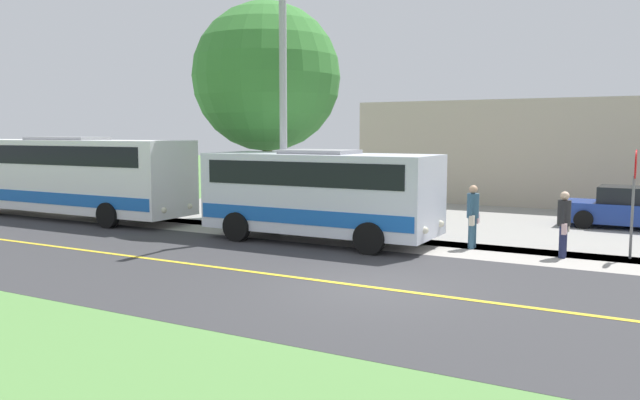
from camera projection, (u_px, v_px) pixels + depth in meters
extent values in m
plane|color=#548442|center=(371.00, 288.00, 13.41)|extent=(120.00, 120.00, 0.00)
cube|color=#333335|center=(371.00, 287.00, 13.41)|extent=(8.00, 100.00, 0.01)
cube|color=#9E9991|center=(445.00, 248.00, 17.95)|extent=(2.40, 100.00, 0.01)
cube|color=gray|center=(584.00, 224.00, 22.80)|extent=(14.00, 36.00, 0.01)
cube|color=gold|center=(371.00, 287.00, 13.41)|extent=(0.16, 100.00, 0.00)
cube|color=silver|center=(320.00, 192.00, 19.01)|extent=(2.52, 7.16, 2.33)
cube|color=blue|center=(320.00, 212.00, 19.08)|extent=(2.56, 7.02, 0.44)
cube|color=black|center=(320.00, 172.00, 18.94)|extent=(2.56, 6.45, 0.70)
cube|color=gray|center=(320.00, 152.00, 18.88)|extent=(1.51, 2.15, 0.12)
cylinder|color=black|center=(403.00, 226.00, 19.17)|extent=(0.25, 0.90, 0.90)
cylinder|color=black|center=(369.00, 238.00, 16.97)|extent=(0.25, 0.90, 0.90)
cylinder|color=black|center=(281.00, 217.00, 21.28)|extent=(0.25, 0.90, 0.90)
cylinder|color=black|center=(237.00, 227.00, 19.08)|extent=(0.25, 0.90, 0.90)
sphere|color=#F2EACC|center=(441.00, 224.00, 17.99)|extent=(0.20, 0.20, 0.20)
sphere|color=#F2EACC|center=(425.00, 230.00, 16.78)|extent=(0.20, 0.20, 0.20)
cube|color=white|center=(68.00, 175.00, 24.25)|extent=(2.42, 10.93, 2.69)
cube|color=blue|center=(69.00, 195.00, 24.34)|extent=(2.46, 10.71, 0.44)
cube|color=black|center=(67.00, 154.00, 24.17)|extent=(2.46, 9.84, 0.70)
cube|color=gray|center=(67.00, 138.00, 24.10)|extent=(1.45, 3.28, 0.12)
cylinder|color=black|center=(157.00, 208.00, 23.83)|extent=(0.25, 0.90, 0.90)
cylinder|color=black|center=(108.00, 215.00, 21.72)|extent=(0.25, 0.90, 0.90)
cylinder|color=black|center=(39.00, 199.00, 27.05)|extent=(0.25, 0.90, 0.90)
sphere|color=#F2EACC|center=(190.00, 206.00, 22.33)|extent=(0.20, 0.20, 0.20)
sphere|color=#F2EACC|center=(164.00, 210.00, 21.17)|extent=(0.20, 0.20, 0.20)
cylinder|color=#1E2347|center=(563.00, 241.00, 16.67)|extent=(0.18, 0.18, 0.86)
cylinder|color=#1E2347|center=(562.00, 242.00, 16.49)|extent=(0.18, 0.18, 0.86)
cylinder|color=#262628|center=(564.00, 213.00, 16.50)|extent=(0.34, 0.34, 0.68)
sphere|color=beige|center=(565.00, 196.00, 16.45)|extent=(0.23, 0.23, 0.23)
cylinder|color=#262628|center=(565.00, 211.00, 16.65)|extent=(0.28, 0.10, 0.61)
cube|color=beige|center=(567.00, 226.00, 16.74)|extent=(0.20, 0.12, 0.28)
cylinder|color=#262628|center=(563.00, 212.00, 16.33)|extent=(0.28, 0.10, 0.61)
cube|color=beige|center=(564.00, 229.00, 16.29)|extent=(0.20, 0.12, 0.28)
cylinder|color=#335972|center=(473.00, 233.00, 18.00)|extent=(0.18, 0.18, 0.89)
cylinder|color=#335972|center=(471.00, 234.00, 17.82)|extent=(0.18, 0.18, 0.89)
cylinder|color=#335972|center=(473.00, 206.00, 17.83)|extent=(0.34, 0.34, 0.70)
sphere|color=tan|center=(473.00, 189.00, 17.78)|extent=(0.24, 0.24, 0.24)
cylinder|color=#335972|center=(475.00, 204.00, 17.98)|extent=(0.29, 0.10, 0.63)
cube|color=beige|center=(477.00, 218.00, 18.07)|extent=(0.20, 0.12, 0.28)
cylinder|color=#335972|center=(471.00, 205.00, 17.66)|extent=(0.29, 0.10, 0.63)
cube|color=beige|center=(472.00, 221.00, 17.62)|extent=(0.20, 0.12, 0.28)
cylinder|color=slate|center=(632.00, 218.00, 16.35)|extent=(0.07, 0.07, 2.20)
cylinder|color=red|center=(636.00, 164.00, 16.19)|extent=(0.76, 0.03, 0.76)
cylinder|color=#9E9EA3|center=(283.00, 112.00, 19.88)|extent=(0.24, 0.24, 7.93)
cube|color=navy|center=(630.00, 213.00, 21.67)|extent=(1.96, 4.46, 0.70)
cube|color=black|center=(637.00, 195.00, 21.50)|extent=(1.62, 2.47, 0.57)
cylinder|color=black|center=(584.00, 219.00, 21.61)|extent=(0.24, 0.65, 0.64)
cylinder|color=black|center=(591.00, 214.00, 23.15)|extent=(0.24, 0.65, 0.64)
cylinder|color=brown|center=(267.00, 177.00, 23.28)|extent=(0.36, 0.36, 3.31)
sphere|color=#387A33|center=(267.00, 77.00, 22.88)|extent=(5.43, 5.43, 5.43)
cube|color=#B7A893|center=(588.00, 151.00, 30.79)|extent=(10.00, 20.28, 4.80)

